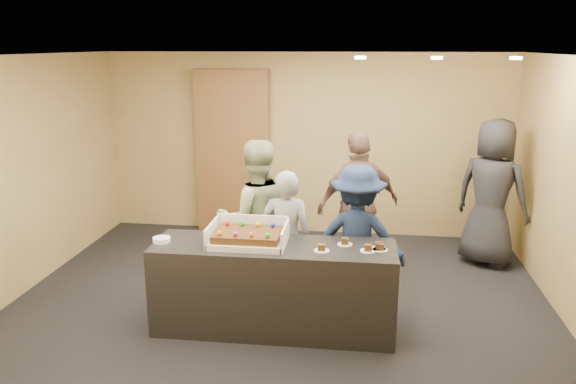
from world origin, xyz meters
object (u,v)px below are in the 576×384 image
object	(u,v)px
plate_stack	(162,240)
person_brown_extra	(359,205)
person_navy_man	(357,239)
serving_counter	(274,287)
sheet_cake	(248,235)
person_sage_man	(256,220)
storage_cabinet	(233,152)
cake_box	(249,238)
person_server_grey	(286,240)
person_dark_suit	(492,193)

from	to	relation	value
plate_stack	person_brown_extra	bearing A→B (deg)	38.97
person_brown_extra	person_navy_man	bearing A→B (deg)	63.71
serving_counter	sheet_cake	distance (m)	0.60
sheet_cake	person_sage_man	world-z (taller)	person_sage_man
serving_counter	storage_cabinet	distance (m)	3.31
sheet_cake	person_navy_man	xyz separation A→B (m)	(1.06, 0.59, -0.20)
cake_box	person_sage_man	bearing A→B (deg)	95.27
person_server_grey	person_sage_man	xyz separation A→B (m)	(-0.37, 0.23, 0.14)
cake_box	person_dark_suit	world-z (taller)	person_dark_suit
sheet_cake	person_server_grey	bearing A→B (deg)	60.51
storage_cabinet	person_navy_man	distance (m)	3.12
cake_box	plate_stack	world-z (taller)	cake_box
sheet_cake	cake_box	bearing A→B (deg)	88.98
plate_stack	person_sage_man	size ratio (longest dim) A/B	0.10
sheet_cake	storage_cabinet	bearing A→B (deg)	105.73
cake_box	person_brown_extra	xyz separation A→B (m)	(1.06, 1.49, -0.04)
person_server_grey	storage_cabinet	bearing A→B (deg)	-64.28
cake_box	plate_stack	bearing A→B (deg)	-174.79
storage_cabinet	plate_stack	distance (m)	3.08
person_sage_man	person_dark_suit	distance (m)	3.13
serving_counter	person_server_grey	size ratio (longest dim) A/B	1.56
plate_stack	person_navy_man	world-z (taller)	person_navy_man
serving_counter	person_server_grey	world-z (taller)	person_server_grey
storage_cabinet	person_brown_extra	bearing A→B (deg)	-38.14
plate_stack	person_dark_suit	xyz separation A→B (m)	(3.63, 2.17, 0.04)
sheet_cake	person_server_grey	distance (m)	0.66
cake_box	person_dark_suit	bearing A→B (deg)	37.18
person_dark_suit	person_server_grey	bearing A→B (deg)	65.73
storage_cabinet	person_dark_suit	xyz separation A→B (m)	(3.61, -0.90, -0.27)
person_navy_man	person_brown_extra	xyz separation A→B (m)	(0.00, 0.93, 0.11)
person_dark_suit	sheet_cake	bearing A→B (deg)	70.48
sheet_cake	person_server_grey	size ratio (longest dim) A/B	0.42
storage_cabinet	person_navy_man	xyz separation A→B (m)	(1.91, -2.43, -0.43)
storage_cabinet	cake_box	world-z (taller)	storage_cabinet
sheet_cake	person_navy_man	world-z (taller)	person_navy_man
serving_counter	person_dark_suit	bearing A→B (deg)	39.67
person_brown_extra	sheet_cake	bearing A→B (deg)	28.69
storage_cabinet	person_sage_man	bearing A→B (deg)	-70.81
sheet_cake	person_sage_man	xyz separation A→B (m)	(-0.07, 0.77, -0.09)
person_navy_man	person_brown_extra	bearing A→B (deg)	-88.04
storage_cabinet	plate_stack	xyz separation A→B (m)	(-0.02, -3.07, -0.31)
serving_counter	plate_stack	distance (m)	1.22
person_sage_man	person_navy_man	xyz separation A→B (m)	(1.13, -0.19, -0.11)
person_brown_extra	person_dark_suit	world-z (taller)	person_dark_suit
person_navy_man	person_brown_extra	size ratio (longest dim) A/B	0.88
person_navy_man	plate_stack	bearing A→B (deg)	20.28
serving_counter	person_dark_suit	world-z (taller)	person_dark_suit
serving_counter	sheet_cake	xyz separation A→B (m)	(-0.26, -0.00, 0.55)
cake_box	person_server_grey	bearing A→B (deg)	59.22
person_navy_man	serving_counter	bearing A→B (deg)	38.01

